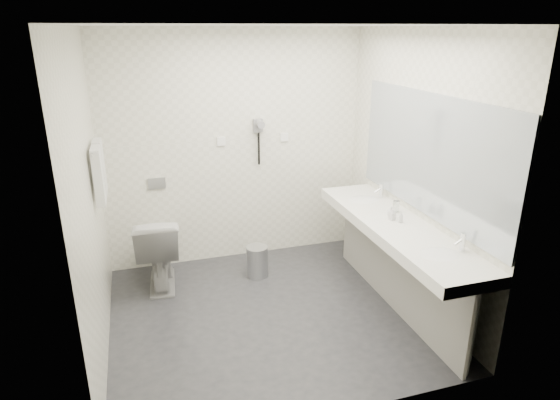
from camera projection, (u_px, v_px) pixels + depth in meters
name	position (u px, v px, depth m)	size (l,w,h in m)	color
floor	(269.00, 314.00, 4.41)	(2.80, 2.80, 0.00)	#2B2B30
ceiling	(267.00, 25.00, 3.56)	(2.80, 2.80, 0.00)	white
wall_back	(235.00, 149.00, 5.15)	(2.80, 2.80, 0.00)	white
wall_front	(328.00, 250.00, 2.81)	(2.80, 2.80, 0.00)	white
wall_left	(89.00, 202.00, 3.60)	(2.60, 2.60, 0.00)	white
wall_right	(416.00, 171.00, 4.37)	(2.60, 2.60, 0.00)	white
vanity_counter	(396.00, 228.00, 4.27)	(0.55, 2.20, 0.10)	white
vanity_panel	(395.00, 270.00, 4.42)	(0.03, 2.15, 0.75)	gray
vanity_post_near	(471.00, 335.00, 3.49)	(0.06, 0.06, 0.75)	silver
vanity_post_far	(350.00, 228.00, 5.36)	(0.06, 0.06, 0.75)	silver
mirror	(429.00, 155.00, 4.12)	(0.02, 2.20, 1.05)	#B2BCC6
basin_near	(440.00, 256.00, 3.67)	(0.40, 0.31, 0.05)	white
basin_far	(363.00, 201.00, 4.84)	(0.40, 0.31, 0.05)	white
faucet_near	(463.00, 242.00, 3.70)	(0.04, 0.04, 0.15)	silver
faucet_far	(381.00, 191.00, 4.86)	(0.04, 0.04, 0.15)	silver
soap_bottle_a	(392.00, 214.00, 4.30)	(0.05, 0.05, 0.11)	white
soap_bottle_b	(391.00, 212.00, 4.38)	(0.07, 0.07, 0.09)	white
soap_bottle_c	(401.00, 217.00, 4.25)	(0.04, 0.04, 0.10)	white
glass_left	(396.00, 206.00, 4.49)	(0.06, 0.06, 0.11)	silver
toilet	(159.00, 250.00, 4.81)	(0.43, 0.75, 0.76)	white
flush_plate	(157.00, 183.00, 5.01)	(0.18, 0.02, 0.12)	#B2B5BA
pedal_bin	(257.00, 262.00, 5.05)	(0.23, 0.23, 0.32)	#B2B5BA
bin_lid	(257.00, 248.00, 4.99)	(0.23, 0.23, 0.01)	#B2B5BA
towel_rail	(95.00, 146.00, 4.00)	(0.02, 0.02, 0.62)	silver
towel_near	(98.00, 176.00, 3.95)	(0.07, 0.24, 0.48)	silver
towel_far	(100.00, 167.00, 4.21)	(0.07, 0.24, 0.48)	silver
dryer_cradle	(258.00, 126.00, 5.11)	(0.10, 0.04, 0.14)	gray
dryer_barrel	(260.00, 124.00, 5.04)	(0.08, 0.08, 0.14)	gray
dryer_cord	(259.00, 149.00, 5.18)	(0.02, 0.02, 0.35)	black
switch_plate_a	(221.00, 141.00, 5.07)	(0.09, 0.02, 0.09)	white
switch_plate_b	(284.00, 137.00, 5.26)	(0.09, 0.02, 0.09)	white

